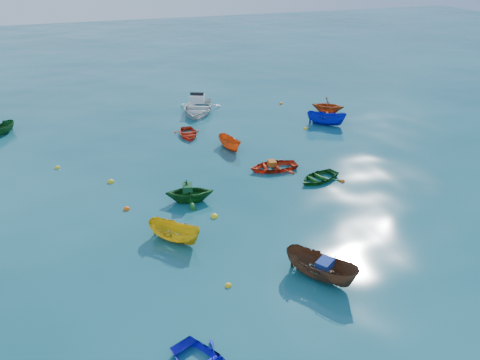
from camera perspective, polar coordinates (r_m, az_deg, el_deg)
name	(u,v)px	position (r m, az deg, el deg)	size (l,w,h in m)	color
ground	(274,229)	(23.58, 4.17, -5.96)	(160.00, 160.00, 0.00)	#0A414B
sampan_brown_mid	(320,279)	(20.58, 9.73, -11.77)	(1.25, 3.33, 1.29)	#4F301C
sampan_yellow_mid	(175,241)	(22.83, -7.90, -7.35)	(1.08, 2.86, 1.11)	gold
dinghy_green_e	(318,180)	(28.70, 9.54, -0.02)	(1.97, 2.75, 0.57)	#124D15
sampan_orange_n	(230,149)	(32.82, -1.23, 3.83)	(0.96, 2.55, 0.99)	#D45113
dinghy_green_n	(190,201)	(26.12, -6.12, -2.58)	(2.26, 2.62, 1.38)	#14551A
dinghy_red_ne	(273,169)	(29.76, 4.06, 1.30)	(2.20, 3.08, 0.64)	red
sampan_blue_far	(326,125)	(38.06, 10.41, 6.64)	(1.16, 3.09, 1.20)	#0D17A3
dinghy_red_far	(188,136)	(35.37, -6.33, 5.38)	(1.97, 2.75, 0.57)	red
dinghy_orange_far	(327,112)	(41.14, 10.59, 8.12)	(2.32, 2.69, 1.41)	#C14612
sampan_green_far	(3,134)	(39.69, -26.90, 4.98)	(0.95, 2.53, 0.98)	#114B1A
motorboat_white	(198,112)	(40.61, -5.17, 8.22)	(3.61, 5.05, 1.65)	silver
tarp_blue_a	(325,264)	(20.04, 10.29, -10.07)	(0.73, 0.56, 0.36)	navy
tarp_green_b	(187,187)	(25.72, -6.43, -0.91)	(0.72, 0.54, 0.35)	#114521
tarp_orange_b	(272,163)	(29.53, 3.91, 2.09)	(0.60, 0.46, 0.29)	#BA5513
buoy_ye_a	(228,286)	(19.92, -1.44, -12.80)	(0.29, 0.29, 0.29)	yellow
buoy_ye_b	(111,182)	(29.09, -15.45, -0.28)	(0.39, 0.39, 0.39)	gold
buoy_or_c	(127,209)	(25.90, -13.63, -3.51)	(0.36, 0.36, 0.36)	#F35B0D
buoy_ye_c	(214,217)	(24.53, -3.14, -4.52)	(0.39, 0.39, 0.39)	yellow
buoy_or_d	(342,182)	(28.77, 12.37, -0.21)	(0.30, 0.30, 0.30)	#E34E0C
buoy_ye_d	(58,168)	(32.06, -21.36, 1.36)	(0.33, 0.33, 0.33)	yellow
buoy_or_e	(281,104)	(42.83, 5.02, 9.20)	(0.33, 0.33, 0.33)	orange
buoy_ye_e	(306,129)	(36.91, 8.04, 6.19)	(0.34, 0.34, 0.34)	yellow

